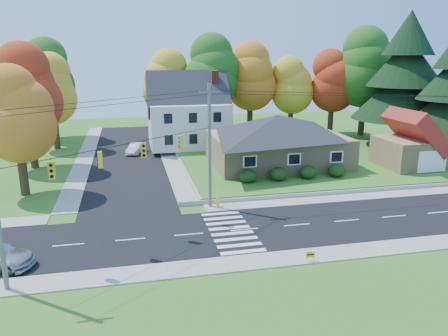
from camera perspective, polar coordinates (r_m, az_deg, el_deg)
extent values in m
plane|color=#3D7923|center=(31.56, 2.68, -8.05)|extent=(120.00, 120.00, 0.00)
cube|color=black|center=(31.56, 2.68, -8.04)|extent=(90.00, 8.00, 0.02)
cube|color=black|center=(55.42, -12.51, 1.64)|extent=(8.00, 44.00, 0.02)
cube|color=#9C9A90|center=(36.07, 0.59, -5.00)|extent=(90.00, 2.00, 0.08)
cube|color=#9C9A90|center=(27.20, 5.49, -11.93)|extent=(90.00, 2.00, 0.08)
cube|color=#3D7923|center=(54.59, 10.12, 1.83)|extent=(30.00, 30.00, 0.50)
cube|color=tan|center=(47.87, 6.96, 2.41)|extent=(14.00, 10.00, 3.20)
pyramid|color=#26262B|center=(47.37, 7.06, 5.60)|extent=(14.60, 10.60, 2.20)
cube|color=silver|center=(57.29, -4.65, 5.72)|extent=(10.00, 8.00, 5.60)
pyramid|color=#26262B|center=(56.81, -4.74, 9.71)|extent=(10.40, 8.40, 2.40)
cube|color=brown|center=(57.59, -1.21, 7.82)|extent=(0.90, 0.90, 9.60)
cube|color=tan|center=(50.93, 23.54, 1.91)|extent=(7.00, 6.00, 3.00)
pyramid|color=maroon|center=(50.52, 23.80, 4.45)|extent=(7.30, 6.30, 1.60)
cube|color=silver|center=(48.63, 25.57, 0.77)|extent=(3.20, 0.10, 2.20)
ellipsoid|color=#163A10|center=(40.88, 3.17, -1.02)|extent=(1.70, 1.70, 1.27)
ellipsoid|color=#163A10|center=(41.77, 7.13, -0.77)|extent=(1.70, 1.70, 1.27)
ellipsoid|color=#163A10|center=(42.85, 10.92, -0.53)|extent=(1.70, 1.70, 1.27)
ellipsoid|color=#163A10|center=(44.11, 14.50, -0.30)|extent=(1.70, 1.70, 1.27)
cylinder|color=#666059|center=(34.60, -1.88, 2.68)|extent=(0.26, 0.26, 10.00)
cube|color=#666059|center=(33.96, -1.94, 9.96)|extent=(1.60, 0.12, 0.12)
cube|color=gold|center=(25.99, -21.58, -0.27)|extent=(0.34, 0.26, 1.00)
cube|color=gold|center=(27.64, -15.86, 1.06)|extent=(0.26, 0.34, 1.00)
cube|color=gold|center=(29.69, -10.46, 2.30)|extent=(0.34, 0.26, 1.00)
cube|color=gold|center=(32.10, -5.63, 3.40)|extent=(0.26, 0.34, 1.00)
cylinder|color=black|center=(28.62, -12.84, 3.04)|extent=(13.02, 10.43, 0.04)
cylinder|color=#3F2A19|center=(62.97, -7.23, 6.37)|extent=(0.80, 0.80, 5.40)
sphere|color=gold|center=(62.54, -7.35, 9.91)|extent=(6.72, 6.72, 6.72)
sphere|color=gold|center=(62.42, -7.40, 11.44)|extent=(5.91, 5.91, 5.91)
sphere|color=gold|center=(62.35, -7.45, 12.98)|extent=(5.11, 5.11, 5.11)
cylinder|color=#3F2A19|center=(62.77, -1.66, 6.87)|extent=(0.86, 0.86, 6.30)
sphere|color=#26601A|center=(62.31, -1.69, 11.02)|extent=(7.84, 7.84, 7.84)
sphere|color=#26601A|center=(62.21, -1.71, 12.82)|extent=(6.90, 6.90, 6.90)
sphere|color=#26601A|center=(62.18, -1.72, 14.62)|extent=(5.96, 5.96, 5.96)
cylinder|color=#3F2A19|center=(65.14, 3.40, 6.94)|extent=(0.83, 0.83, 5.85)
sphere|color=orange|center=(64.71, 3.46, 10.65)|extent=(7.28, 7.28, 7.28)
sphere|color=orange|center=(64.61, 3.48, 12.26)|extent=(6.41, 6.41, 6.41)
sphere|color=orange|center=(64.55, 3.51, 13.87)|extent=(5.53, 5.53, 5.53)
cylinder|color=#3F2A19|center=(66.16, 8.67, 6.52)|extent=(0.77, 0.77, 4.95)
sphere|color=gold|center=(65.76, 8.79, 9.61)|extent=(6.16, 6.16, 6.16)
sphere|color=gold|center=(65.64, 8.84, 10.94)|extent=(5.42, 5.42, 5.42)
sphere|color=gold|center=(65.57, 8.90, 12.29)|extent=(4.68, 4.68, 4.68)
cylinder|color=#3F2A19|center=(67.62, 13.76, 6.64)|extent=(0.80, 0.80, 5.40)
sphere|color=#A62F14|center=(67.22, 13.97, 9.93)|extent=(6.72, 6.72, 6.72)
sphere|color=#A62F14|center=(67.11, 14.06, 11.36)|extent=(5.91, 5.91, 5.91)
sphere|color=#A62F14|center=(67.04, 14.15, 12.79)|extent=(5.11, 5.11, 5.11)
cylinder|color=#3F2A19|center=(67.67, 17.61, 6.95)|extent=(0.89, 0.89, 6.75)
sphere|color=#26601A|center=(67.24, 17.93, 11.07)|extent=(8.40, 8.40, 8.40)
sphere|color=#26601A|center=(67.17, 18.08, 12.85)|extent=(7.39, 7.39, 7.39)
sphere|color=#26601A|center=(67.16, 18.22, 14.64)|extent=(6.38, 6.38, 6.38)
cylinder|color=#3F2A19|center=(61.79, 21.94, 4.08)|extent=(0.40, 0.40, 2.88)
cone|color=black|center=(61.13, 22.43, 9.09)|extent=(12.80, 12.80, 6.72)
cone|color=black|center=(60.94, 22.79, 12.67)|extent=(9.60, 9.60, 6.08)
cone|color=black|center=(60.99, 23.13, 15.97)|extent=(6.40, 6.40, 5.44)
cylinder|color=#3F2A19|center=(42.25, -24.83, 0.01)|extent=(0.77, 0.77, 4.95)
sphere|color=orange|center=(41.58, -25.36, 4.78)|extent=(6.16, 6.16, 6.16)
sphere|color=orange|center=(41.38, -25.59, 6.88)|extent=(5.42, 5.42, 5.42)
sphere|color=orange|center=(41.23, -25.83, 8.99)|extent=(4.68, 4.68, 4.68)
cylinder|color=#3F2A19|center=(51.94, -23.76, 3.16)|extent=(0.83, 0.83, 5.85)
sphere|color=#A62F14|center=(51.35, -24.24, 7.78)|extent=(7.28, 7.28, 7.28)
sphere|color=#A62F14|center=(51.20, -24.46, 9.80)|extent=(6.41, 6.41, 6.41)
sphere|color=#A62F14|center=(51.12, -24.68, 11.82)|extent=(5.53, 5.53, 5.53)
cylinder|color=#3F2A19|center=(61.51, -21.12, 4.83)|extent=(0.80, 0.80, 5.40)
sphere|color=gold|center=(61.03, -21.46, 8.44)|extent=(6.72, 6.72, 6.72)
sphere|color=gold|center=(60.90, -21.61, 10.00)|extent=(5.91, 5.91, 5.91)
sphere|color=gold|center=(60.81, -21.76, 11.58)|extent=(5.11, 5.11, 5.11)
cylinder|color=#3F2A19|center=(69.58, -21.88, 6.18)|extent=(0.86, 0.86, 6.30)
sphere|color=#26601A|center=(69.13, -22.24, 9.90)|extent=(7.84, 7.84, 7.84)
sphere|color=#26601A|center=(69.03, -22.40, 11.52)|extent=(6.90, 6.90, 6.90)
sphere|color=#26601A|center=(68.99, -22.56, 13.14)|extent=(5.96, 5.96, 5.96)
imported|color=silver|center=(56.02, -11.46, 2.53)|extent=(2.67, 4.20, 1.31)
cylinder|color=yellow|center=(35.86, -0.84, -5.10)|extent=(0.38, 0.38, 0.11)
cylinder|color=yellow|center=(35.75, -0.84, -4.62)|extent=(0.25, 0.25, 0.58)
sphere|color=yellow|center=(35.64, -0.84, -4.09)|extent=(0.28, 0.28, 0.28)
cylinder|color=yellow|center=(35.72, -0.84, -4.46)|extent=(0.49, 0.32, 0.13)
cylinder|color=black|center=(27.29, 10.80, -11.60)|extent=(0.02, 0.02, 0.46)
cylinder|color=black|center=(27.45, 11.59, -11.49)|extent=(0.02, 0.02, 0.46)
cube|color=yellow|center=(27.25, 11.22, -11.03)|extent=(0.55, 0.05, 0.37)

